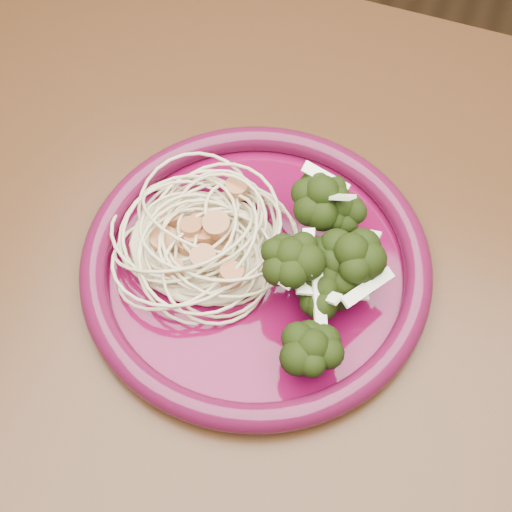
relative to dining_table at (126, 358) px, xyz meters
The scene contains 6 objects.
dining_table is the anchor object (origin of this frame).
dinner_plate 0.16m from the dining_table, 35.40° to the left, with size 0.27×0.27×0.02m.
spaghetti_pile 0.15m from the dining_table, 51.97° to the left, with size 0.12×0.10×0.03m, color beige.
scallop_cluster 0.17m from the dining_table, 51.97° to the left, with size 0.11×0.11×0.04m, color #B47141, non-canonical shape.
broccoli_pile 0.21m from the dining_table, 24.82° to the left, with size 0.09×0.15×0.05m, color black.
onion_garnish 0.23m from the dining_table, 24.82° to the left, with size 0.06×0.09×0.05m, color white, non-canonical shape.
Camera 1 is at (0.19, -0.19, 1.22)m, focal length 50.00 mm.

